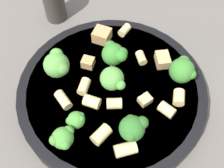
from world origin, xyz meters
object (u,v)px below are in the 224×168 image
object	(u,v)px
broccoli_floret_0	(115,79)
broccoli_floret_3	(76,120)
rigatoni_3	(179,97)
rigatoni_7	(63,100)
rigatoni_1	(125,30)
chicken_chunk_1	(88,63)
broccoli_floret_5	(133,128)
chicken_chunk_0	(145,100)
broccoli_floret_1	(182,70)
broccoli_floret_4	(57,64)
rigatoni_5	(92,102)
rigatoni_8	(141,58)
broccoli_floret_6	(63,138)
rigatoni_2	(167,110)
broccoli_floret_2	(114,54)
rigatoni_4	(84,87)
rigatoni_6	(126,149)
rigatoni_0	(101,135)
chicken_chunk_2	(102,35)
rigatoni_9	(114,103)
chicken_chunk_3	(163,60)
pasta_bowl	(112,92)

from	to	relation	value
broccoli_floret_0	broccoli_floret_3	size ratio (longest dim) A/B	1.28
rigatoni_3	rigatoni_7	world-z (taller)	rigatoni_3
rigatoni_1	chicken_chunk_1	bearing A→B (deg)	160.01
broccoli_floret_5	chicken_chunk_0	bearing A→B (deg)	-1.44
chicken_chunk_1	broccoli_floret_1	bearing A→B (deg)	-79.65
broccoli_floret_4	broccoli_floret_5	size ratio (longest dim) A/B	1.08
broccoli_floret_3	chicken_chunk_1	distance (m)	0.11
broccoli_floret_4	chicken_chunk_1	bearing A→B (deg)	-48.92
rigatoni_5	chicken_chunk_0	distance (m)	0.08
broccoli_floret_3	rigatoni_5	xyz separation A→B (m)	(0.04, -0.01, -0.01)
rigatoni_5	rigatoni_7	distance (m)	0.04
broccoli_floret_1	rigatoni_8	distance (m)	0.07
broccoli_floret_6	broccoli_floret_0	bearing A→B (deg)	-16.09
chicken_chunk_0	broccoli_floret_6	bearing A→B (deg)	141.58
broccoli_floret_0	rigatoni_2	xyz separation A→B (m)	(-0.01, -0.08, -0.02)
broccoli_floret_2	broccoli_floret_6	world-z (taller)	broccoli_floret_2
rigatoni_2	rigatoni_4	distance (m)	0.13
rigatoni_6	rigatoni_4	bearing A→B (deg)	51.77
rigatoni_0	chicken_chunk_2	bearing A→B (deg)	21.08
broccoli_floret_2	chicken_chunk_0	bearing A→B (deg)	-126.40
broccoli_floret_0	rigatoni_9	distance (m)	0.03
broccoli_floret_6	rigatoni_5	distance (m)	0.07
broccoli_floret_3	rigatoni_2	world-z (taller)	broccoli_floret_3
broccoli_floret_0	chicken_chunk_3	bearing A→B (deg)	-37.18
rigatoni_3	rigatoni_9	xyz separation A→B (m)	(-0.04, 0.08, -0.00)
rigatoni_9	chicken_chunk_3	size ratio (longest dim) A/B	0.81
chicken_chunk_3	broccoli_floret_5	bearing A→B (deg)	177.13
rigatoni_2	rigatoni_3	xyz separation A→B (m)	(0.03, -0.01, 0.00)
broccoli_floret_4	broccoli_floret_2	bearing A→B (deg)	-57.56
broccoli_floret_2	rigatoni_3	bearing A→B (deg)	-104.85
broccoli_floret_1	rigatoni_8	size ratio (longest dim) A/B	2.06
broccoli_floret_2	rigatoni_8	distance (m)	0.05
rigatoni_0	broccoli_floret_3	bearing A→B (deg)	84.95
broccoli_floret_5	rigatoni_0	size ratio (longest dim) A/B	1.54
broccoli_floret_2	rigatoni_7	xyz separation A→B (m)	(-0.09, 0.05, -0.02)
pasta_bowl	broccoli_floret_0	bearing A→B (deg)	-93.21
broccoli_floret_0	rigatoni_3	distance (m)	0.10
rigatoni_8	chicken_chunk_3	world-z (taller)	chicken_chunk_3
broccoli_floret_4	rigatoni_1	size ratio (longest dim) A/B	2.03
broccoli_floret_6	rigatoni_1	world-z (taller)	broccoli_floret_6
broccoli_floret_1	rigatoni_7	xyz separation A→B (m)	(-0.10, 0.15, -0.01)
broccoli_floret_1	rigatoni_5	distance (m)	0.14
rigatoni_1	rigatoni_6	size ratio (longest dim) A/B	0.76
broccoli_floret_4	broccoli_floret_5	distance (m)	0.15
pasta_bowl	chicken_chunk_2	bearing A→B (deg)	30.22
rigatoni_7	pasta_bowl	bearing A→B (deg)	-49.80
broccoli_floret_2	broccoli_floret_6	distance (m)	0.15
broccoli_floret_0	rigatoni_7	world-z (taller)	broccoli_floret_0
rigatoni_5	chicken_chunk_0	xyz separation A→B (m)	(0.03, -0.07, -0.00)
broccoli_floret_3	rigatoni_9	bearing A→B (deg)	-37.39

